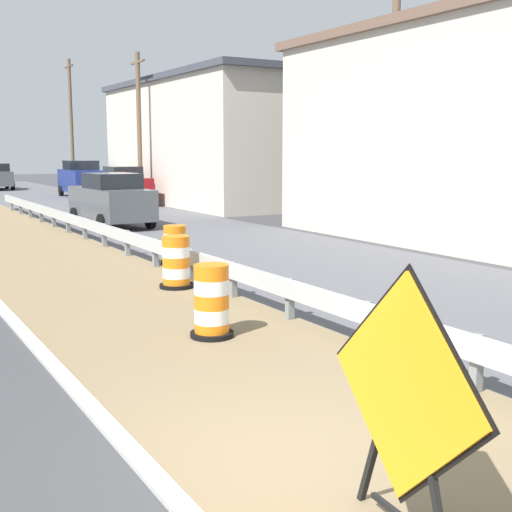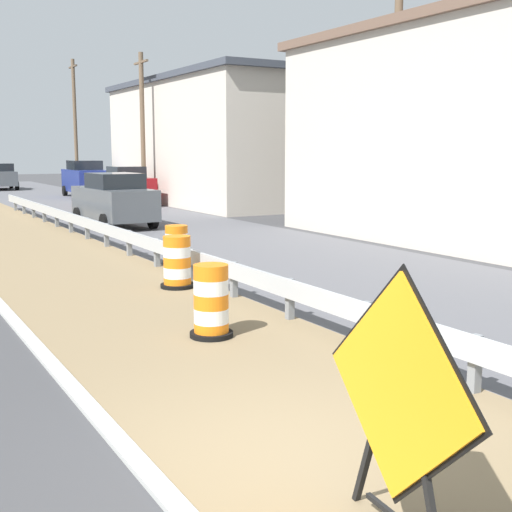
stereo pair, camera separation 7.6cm
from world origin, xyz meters
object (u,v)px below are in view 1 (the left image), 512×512
at_px(car_lead_far_lane, 111,200).
at_px(car_mid_far_lane, 82,179).
at_px(traffic_barrel_mid, 175,247).
at_px(car_trailing_near_lane, 124,186).
at_px(traffic_barrel_close, 176,264).
at_px(utility_pole_near, 393,105).
at_px(warning_sign_diamond, 404,396).
at_px(traffic_barrel_nearest, 212,304).
at_px(utility_pole_far, 71,124).
at_px(utility_pole_mid, 139,127).

relative_size(car_lead_far_lane, car_mid_far_lane, 0.97).
relative_size(traffic_barrel_mid, car_trailing_near_lane, 0.24).
distance_m(traffic_barrel_close, car_trailing_near_lane, 21.98).
bearing_deg(traffic_barrel_close, utility_pole_near, 18.68).
bearing_deg(car_lead_far_lane, traffic_barrel_mid, 169.56).
bearing_deg(car_trailing_near_lane, traffic_barrel_close, -16.56).
relative_size(warning_sign_diamond, traffic_barrel_close, 1.89).
relative_size(traffic_barrel_mid, utility_pole_near, 0.12).
xyz_separation_m(traffic_barrel_nearest, traffic_barrel_close, (1.05, 3.74, -0.02)).
relative_size(car_lead_far_lane, utility_pole_far, 0.53).
bearing_deg(car_lead_far_lane, utility_pole_far, -13.79).
relative_size(car_trailing_near_lane, utility_pole_far, 0.45).
height_order(traffic_barrel_close, utility_pole_mid, utility_pole_mid).
relative_size(warning_sign_diamond, utility_pole_mid, 0.26).
bearing_deg(traffic_barrel_nearest, warning_sign_diamond, -102.22).
xyz_separation_m(car_lead_far_lane, utility_pole_far, (4.73, 22.49, 3.65)).
bearing_deg(traffic_barrel_close, utility_pole_mid, 71.15).
bearing_deg(car_lead_far_lane, car_mid_far_lane, -14.32).
distance_m(car_trailing_near_lane, car_mid_far_lane, 7.58).
height_order(utility_pole_near, utility_pole_far, utility_pole_far).
height_order(traffic_barrel_nearest, car_lead_far_lane, car_lead_far_lane).
height_order(car_mid_far_lane, utility_pole_near, utility_pole_near).
bearing_deg(car_lead_far_lane, traffic_barrel_nearest, 165.11).
height_order(utility_pole_mid, utility_pole_far, utility_pole_far).
distance_m(car_mid_far_lane, utility_pole_mid, 8.46).
bearing_deg(car_trailing_near_lane, utility_pole_mid, 68.83).
bearing_deg(utility_pole_far, warning_sign_diamond, -102.33).
bearing_deg(car_trailing_near_lane, utility_pole_far, 175.79).
height_order(car_mid_far_lane, utility_pole_mid, utility_pole_mid).
relative_size(traffic_barrel_nearest, utility_pole_mid, 0.14).
relative_size(traffic_barrel_close, utility_pole_mid, 0.14).
xyz_separation_m(traffic_barrel_close, utility_pole_mid, (7.08, 20.75, 3.55)).
relative_size(traffic_barrel_close, traffic_barrel_mid, 1.12).
bearing_deg(car_trailing_near_lane, utility_pole_near, 6.35).
xyz_separation_m(utility_pole_near, utility_pole_far, (-1.01, 31.56, 0.47)).
distance_m(warning_sign_diamond, car_trailing_near_lane, 31.49).
relative_size(traffic_barrel_nearest, utility_pole_near, 0.14).
distance_m(car_lead_far_lane, utility_pole_mid, 10.42).
bearing_deg(car_lead_far_lane, utility_pole_mid, -28.95).
bearing_deg(utility_pole_far, car_trailing_near_lane, -94.28).
xyz_separation_m(warning_sign_diamond, car_trailing_near_lane, (8.53, 30.31, -0.06)).
relative_size(traffic_barrel_close, utility_pole_near, 0.14).
xyz_separation_m(car_mid_far_lane, utility_pole_mid, (0.84, -7.89, 2.93)).
distance_m(traffic_barrel_close, car_mid_far_lane, 29.32).
relative_size(traffic_barrel_nearest, car_mid_far_lane, 0.23).
distance_m(car_mid_far_lane, utility_pole_near, 26.10).
height_order(car_lead_far_lane, car_mid_far_lane, car_mid_far_lane).
height_order(traffic_barrel_close, car_lead_far_lane, car_lead_far_lane).
distance_m(traffic_barrel_mid, utility_pole_far, 32.43).
bearing_deg(warning_sign_diamond, traffic_barrel_close, -99.03).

